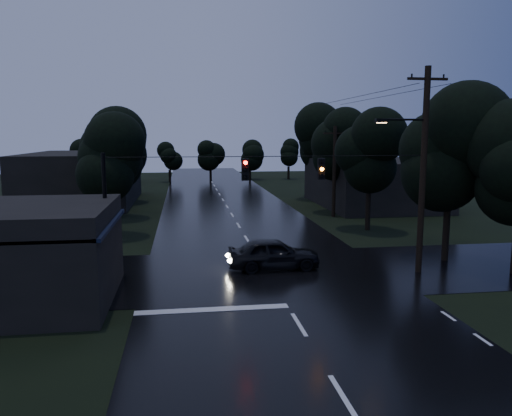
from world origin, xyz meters
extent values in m
plane|color=black|center=(0.00, 0.00, 0.00)|extent=(160.00, 160.00, 0.00)
cube|color=black|center=(0.00, 30.00, 0.00)|extent=(12.00, 120.00, 0.02)
cube|color=black|center=(0.00, 12.00, 0.00)|extent=(60.00, 9.00, 0.02)
cube|color=black|center=(-10.00, 9.00, 3.20)|extent=(6.00, 7.00, 0.12)
cube|color=black|center=(-7.00, 9.00, 3.20)|extent=(0.30, 7.00, 0.15)
cylinder|color=black|center=(-7.20, 6.00, 1.50)|extent=(0.10, 0.10, 3.00)
cylinder|color=black|center=(-7.20, 12.00, 1.50)|extent=(0.10, 0.10, 3.00)
cube|color=#FFE066|center=(-7.05, 7.50, 2.50)|extent=(0.06, 1.60, 0.50)
cube|color=#FFE066|center=(-7.05, 10.20, 2.50)|extent=(0.06, 1.20, 0.50)
cube|color=black|center=(14.00, 34.00, 2.20)|extent=(10.00, 14.00, 4.40)
cube|color=black|center=(-14.00, 40.00, 2.50)|extent=(10.00, 16.00, 5.00)
cylinder|color=black|center=(7.50, 11.00, 5.00)|extent=(0.30, 0.30, 10.00)
cube|color=black|center=(7.50, 11.00, 9.40)|extent=(2.00, 0.12, 0.12)
cylinder|color=black|center=(6.40, 11.00, 7.50)|extent=(2.20, 0.10, 0.10)
cube|color=black|center=(5.30, 11.00, 7.45)|extent=(0.60, 0.25, 0.18)
cube|color=#FFB266|center=(5.30, 11.00, 7.35)|extent=(0.45, 0.18, 0.03)
cylinder|color=black|center=(8.30, 28.00, 3.75)|extent=(0.30, 0.30, 7.50)
cube|color=black|center=(8.30, 28.00, 6.90)|extent=(2.00, 0.12, 0.12)
cylinder|color=black|center=(-7.50, 11.00, 3.00)|extent=(0.18, 0.18, 6.00)
cylinder|color=black|center=(0.00, 11.00, 5.80)|extent=(15.00, 0.03, 0.03)
cube|color=black|center=(-1.20, 11.00, 5.20)|extent=(0.32, 0.25, 1.00)
sphere|color=#FF0C07|center=(-1.20, 10.85, 5.20)|extent=(0.18, 0.18, 0.18)
cube|color=black|center=(2.40, 11.00, 5.20)|extent=(0.32, 0.25, 1.00)
sphere|color=orange|center=(2.40, 10.85, 5.20)|extent=(0.18, 0.18, 0.18)
cylinder|color=black|center=(10.00, 13.00, 1.40)|extent=(0.36, 0.36, 2.80)
sphere|color=black|center=(10.00, 13.00, 4.80)|extent=(4.48, 4.48, 4.48)
sphere|color=black|center=(10.00, 13.00, 6.00)|extent=(4.48, 4.48, 4.48)
sphere|color=black|center=(10.00, 13.00, 7.20)|extent=(4.48, 4.48, 4.48)
cylinder|color=black|center=(-9.00, 22.00, 1.22)|extent=(0.36, 0.36, 2.45)
sphere|color=black|center=(-9.00, 22.00, 4.20)|extent=(3.92, 3.92, 3.92)
sphere|color=black|center=(-9.00, 22.00, 5.25)|extent=(3.92, 3.92, 3.92)
sphere|color=black|center=(-9.00, 22.00, 6.30)|extent=(3.92, 3.92, 3.92)
cylinder|color=black|center=(-9.60, 30.00, 1.31)|extent=(0.36, 0.36, 2.62)
sphere|color=black|center=(-9.60, 30.00, 4.50)|extent=(4.20, 4.20, 4.20)
sphere|color=black|center=(-9.60, 30.00, 5.62)|extent=(4.20, 4.20, 4.20)
sphere|color=black|center=(-9.60, 30.00, 6.75)|extent=(4.20, 4.20, 4.20)
cylinder|color=black|center=(-10.20, 40.00, 1.40)|extent=(0.36, 0.36, 2.80)
sphere|color=black|center=(-10.20, 40.00, 4.80)|extent=(4.48, 4.48, 4.48)
sphere|color=black|center=(-10.20, 40.00, 6.00)|extent=(4.48, 4.48, 4.48)
sphere|color=black|center=(-10.20, 40.00, 7.20)|extent=(4.48, 4.48, 4.48)
cylinder|color=black|center=(9.00, 22.00, 1.31)|extent=(0.36, 0.36, 2.62)
sphere|color=black|center=(9.00, 22.00, 4.50)|extent=(4.20, 4.20, 4.20)
sphere|color=black|center=(9.00, 22.00, 5.62)|extent=(4.20, 4.20, 4.20)
sphere|color=black|center=(9.00, 22.00, 6.75)|extent=(4.20, 4.20, 4.20)
cylinder|color=black|center=(9.60, 30.00, 1.40)|extent=(0.36, 0.36, 2.80)
sphere|color=black|center=(9.60, 30.00, 4.80)|extent=(4.48, 4.48, 4.48)
sphere|color=black|center=(9.60, 30.00, 6.00)|extent=(4.48, 4.48, 4.48)
sphere|color=black|center=(9.60, 30.00, 7.20)|extent=(4.48, 4.48, 4.48)
cylinder|color=black|center=(10.20, 40.00, 1.49)|extent=(0.36, 0.36, 2.97)
sphere|color=black|center=(10.20, 40.00, 5.10)|extent=(4.76, 4.76, 4.76)
sphere|color=black|center=(10.20, 40.00, 6.38)|extent=(4.76, 4.76, 4.76)
sphere|color=black|center=(10.20, 40.00, 7.65)|extent=(4.76, 4.76, 4.76)
imported|color=black|center=(0.45, 12.63, 0.80)|extent=(4.69, 1.94, 1.59)
camera|label=1|loc=(-3.99, -11.74, 6.79)|focal=35.00mm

